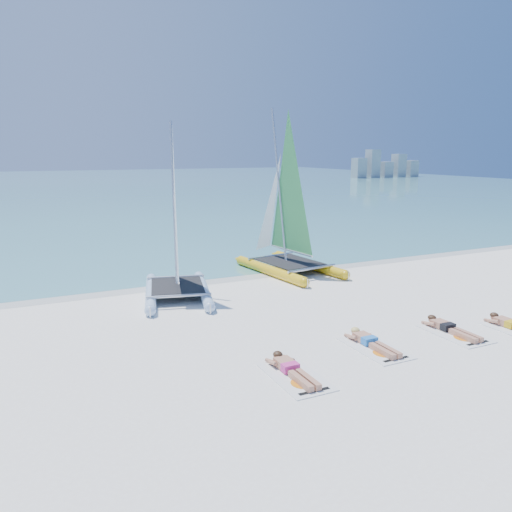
{
  "coord_description": "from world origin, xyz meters",
  "views": [
    {
      "loc": [
        -7.01,
        -11.59,
        4.71
      ],
      "look_at": [
        -0.98,
        1.2,
        1.73
      ],
      "focal_mm": 35.0,
      "sensor_mm": 36.0,
      "label": 1
    }
  ],
  "objects_px": {
    "sunbather_c": "(449,327)",
    "catamaran_yellow": "(283,219)",
    "towel_b": "(375,348)",
    "sunbather_b": "(370,341)",
    "towel_a": "(295,377)",
    "catamaran_blue": "(176,244)",
    "towel_c": "(454,334)",
    "sunbather_a": "(291,368)"
  },
  "relations": [
    {
      "from": "towel_a",
      "to": "catamaran_blue",
      "type": "bearing_deg",
      "value": 94.18
    },
    {
      "from": "towel_a",
      "to": "towel_c",
      "type": "height_order",
      "value": "same"
    },
    {
      "from": "sunbather_a",
      "to": "sunbather_b",
      "type": "height_order",
      "value": "same"
    },
    {
      "from": "catamaran_yellow",
      "to": "towel_c",
      "type": "xyz_separation_m",
      "value": [
        0.62,
        -8.38,
        -2.07
      ]
    },
    {
      "from": "sunbather_b",
      "to": "sunbather_c",
      "type": "height_order",
      "value": "same"
    },
    {
      "from": "catamaran_blue",
      "to": "sunbather_a",
      "type": "relative_size",
      "value": 3.41
    },
    {
      "from": "towel_a",
      "to": "towel_c",
      "type": "distance_m",
      "value": 5.06
    },
    {
      "from": "catamaran_yellow",
      "to": "sunbather_b",
      "type": "xyz_separation_m",
      "value": [
        -1.88,
        -8.09,
        -1.96
      ]
    },
    {
      "from": "catamaran_yellow",
      "to": "sunbather_c",
      "type": "xyz_separation_m",
      "value": [
        0.62,
        -8.19,
        -1.96
      ]
    },
    {
      "from": "catamaran_blue",
      "to": "sunbather_a",
      "type": "distance_m",
      "value": 7.03
    },
    {
      "from": "sunbather_c",
      "to": "catamaran_yellow",
      "type": "bearing_deg",
      "value": 94.36
    },
    {
      "from": "towel_a",
      "to": "catamaran_yellow",
      "type": "bearing_deg",
      "value": 63.39
    },
    {
      "from": "sunbather_a",
      "to": "towel_b",
      "type": "bearing_deg",
      "value": 7.7
    },
    {
      "from": "catamaran_blue",
      "to": "sunbather_b",
      "type": "height_order",
      "value": "catamaran_blue"
    },
    {
      "from": "catamaran_yellow",
      "to": "sunbather_b",
      "type": "bearing_deg",
      "value": -110.84
    },
    {
      "from": "sunbather_a",
      "to": "catamaran_yellow",
      "type": "bearing_deg",
      "value": 62.88
    },
    {
      "from": "catamaran_yellow",
      "to": "sunbather_b",
      "type": "height_order",
      "value": "catamaran_yellow"
    },
    {
      "from": "towel_a",
      "to": "sunbather_b",
      "type": "bearing_deg",
      "value": 16.0
    },
    {
      "from": "towel_c",
      "to": "catamaran_yellow",
      "type": "bearing_deg",
      "value": 94.26
    },
    {
      "from": "towel_a",
      "to": "sunbather_b",
      "type": "height_order",
      "value": "sunbather_b"
    },
    {
      "from": "catamaran_yellow",
      "to": "towel_c",
      "type": "distance_m",
      "value": 8.65
    },
    {
      "from": "towel_c",
      "to": "catamaran_blue",
      "type": "bearing_deg",
      "value": 130.2
    },
    {
      "from": "sunbather_a",
      "to": "towel_c",
      "type": "xyz_separation_m",
      "value": [
        5.04,
        0.25,
        -0.11
      ]
    },
    {
      "from": "towel_b",
      "to": "sunbather_c",
      "type": "distance_m",
      "value": 2.51
    },
    {
      "from": "sunbather_a",
      "to": "sunbather_c",
      "type": "xyz_separation_m",
      "value": [
        5.04,
        0.44,
        0.0
      ]
    },
    {
      "from": "catamaran_blue",
      "to": "catamaran_yellow",
      "type": "xyz_separation_m",
      "value": [
        4.93,
        1.81,
        0.32
      ]
    },
    {
      "from": "towel_a",
      "to": "towel_b",
      "type": "distance_m",
      "value": 2.59
    },
    {
      "from": "towel_a",
      "to": "towel_c",
      "type": "xyz_separation_m",
      "value": [
        5.04,
        0.44,
        0.0
      ]
    },
    {
      "from": "sunbather_a",
      "to": "towel_b",
      "type": "height_order",
      "value": "sunbather_a"
    },
    {
      "from": "catamaran_blue",
      "to": "towel_b",
      "type": "relative_size",
      "value": 3.18
    },
    {
      "from": "towel_c",
      "to": "sunbather_c",
      "type": "distance_m",
      "value": 0.22
    },
    {
      "from": "sunbather_c",
      "to": "catamaran_blue",
      "type": "bearing_deg",
      "value": 131.04
    },
    {
      "from": "towel_a",
      "to": "sunbather_b",
      "type": "relative_size",
      "value": 1.07
    },
    {
      "from": "towel_c",
      "to": "sunbather_b",
      "type": "bearing_deg",
      "value": 173.45
    },
    {
      "from": "sunbather_a",
      "to": "towel_c",
      "type": "bearing_deg",
      "value": 2.8
    },
    {
      "from": "towel_b",
      "to": "sunbather_c",
      "type": "xyz_separation_m",
      "value": [
        2.51,
        0.1,
        0.11
      ]
    },
    {
      "from": "catamaran_yellow",
      "to": "catamaran_blue",
      "type": "bearing_deg",
      "value": -167.59
    },
    {
      "from": "sunbather_b",
      "to": "towel_c",
      "type": "height_order",
      "value": "sunbather_b"
    },
    {
      "from": "towel_c",
      "to": "sunbather_a",
      "type": "bearing_deg",
      "value": -177.2
    },
    {
      "from": "catamaran_blue",
      "to": "sunbather_a",
      "type": "height_order",
      "value": "catamaran_blue"
    },
    {
      "from": "towel_b",
      "to": "sunbather_b",
      "type": "height_order",
      "value": "sunbather_b"
    },
    {
      "from": "towel_c",
      "to": "sunbather_c",
      "type": "relative_size",
      "value": 1.07
    }
  ]
}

